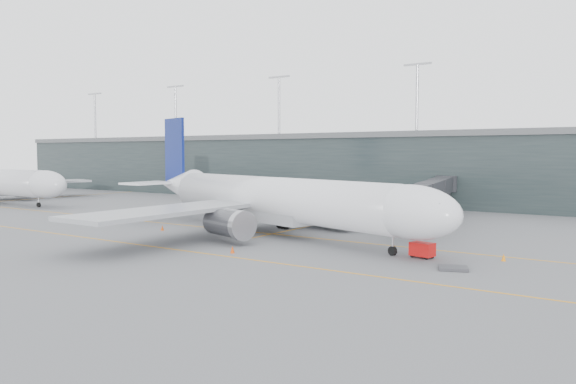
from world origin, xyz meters
The scene contains 17 objects.
ground centered at (0.00, 0.00, 0.00)m, with size 320.00×320.00×0.00m, color #59595E.
taxiline_a centered at (0.00, -4.00, 0.01)m, with size 160.00×0.25×0.02m, color orange.
taxiline_b centered at (0.00, -20.00, 0.01)m, with size 160.00×0.25×0.02m, color orange.
taxiline_lead_main centered at (5.00, 20.00, 0.01)m, with size 0.25×60.00×0.02m, color orange.
taxiline_lead_adj centered at (-75.00, 20.00, 0.01)m, with size 0.25×60.00×0.02m, color orange.
terminal centered at (0.00, 58.00, 7.62)m, with size 240.00×36.00×29.00m.
main_aircraft centered at (5.17, -4.09, 4.67)m, with size 58.34×53.64×16.66m.
jet_bridge centered at (18.67, 23.05, 4.89)m, with size 11.35×44.57×6.53m.
gse_cart centered at (27.86, -9.34, 0.89)m, with size 2.61×1.96×1.60m.
baggage_dolly centered at (32.36, -13.39, 0.16)m, with size 2.66×2.12×0.27m, color #323237.
uld_a centered at (-5.17, 10.21, 1.05)m, with size 2.65×2.38×1.99m.
uld_b centered at (-1.30, 10.93, 1.08)m, with size 2.40×1.99×2.05m.
uld_c centered at (1.58, 9.36, 0.92)m, with size 2.03×1.67×1.75m.
cone_nose centered at (35.27, -6.45, 0.37)m, with size 0.46×0.46×0.74m, color orange.
cone_wing_stbd centered at (9.81, -18.16, 0.39)m, with size 0.49×0.49×0.77m, color #D0430B.
cone_wing_port centered at (9.65, 12.52, 0.38)m, with size 0.48×0.48×0.77m, color #F8600D.
cone_tail centered at (-9.70, -9.87, 0.38)m, with size 0.47×0.47×0.75m, color #CE480B.
Camera 1 is at (48.32, -64.69, 10.85)m, focal length 35.00 mm.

